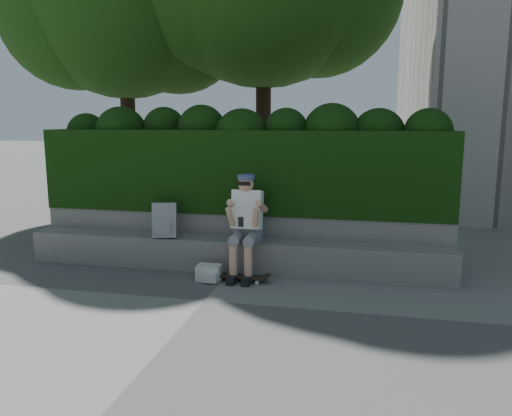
% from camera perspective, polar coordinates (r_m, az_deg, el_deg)
% --- Properties ---
extents(ground, '(80.00, 80.00, 0.00)m').
position_cam_1_polar(ground, '(5.98, -5.90, -10.50)').
color(ground, slate).
rests_on(ground, ground).
extents(bench_ledge, '(6.00, 0.45, 0.45)m').
position_cam_1_polar(bench_ledge, '(7.05, -2.75, -5.34)').
color(bench_ledge, gray).
rests_on(bench_ledge, ground).
extents(planter_wall, '(6.00, 0.50, 0.75)m').
position_cam_1_polar(planter_wall, '(7.46, -1.81, -3.29)').
color(planter_wall, gray).
rests_on(planter_wall, ground).
extents(hedge, '(6.00, 1.00, 1.20)m').
position_cam_1_polar(hedge, '(7.52, -1.43, 4.35)').
color(hedge, black).
rests_on(hedge, planter_wall).
extents(person, '(0.40, 0.76, 1.38)m').
position_cam_1_polar(person, '(6.70, -1.14, -1.52)').
color(person, gray).
rests_on(person, ground).
extents(skateboard, '(0.72, 0.19, 0.08)m').
position_cam_1_polar(skateboard, '(6.62, -1.87, -7.82)').
color(skateboard, black).
rests_on(skateboard, ground).
extents(backpack_plaid, '(0.37, 0.27, 0.49)m').
position_cam_1_polar(backpack_plaid, '(7.16, -10.40, -1.40)').
color(backpack_plaid, '#ADAEB2').
rests_on(backpack_plaid, bench_ledge).
extents(backpack_ground, '(0.32, 0.23, 0.20)m').
position_cam_1_polar(backpack_ground, '(6.68, -5.38, -7.36)').
color(backpack_ground, silver).
rests_on(backpack_ground, ground).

